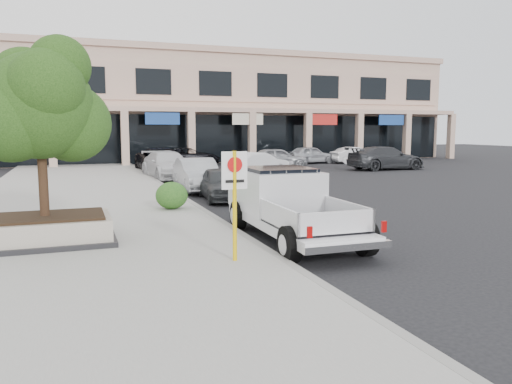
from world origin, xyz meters
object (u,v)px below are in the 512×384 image
at_px(pickup_truck, 294,206).
at_px(lot_car_c, 386,158).
at_px(curb_car_a, 222,184).
at_px(lot_car_b, 257,164).
at_px(curb_car_c, 168,165).
at_px(lot_car_e, 310,155).
at_px(planter, 46,230).
at_px(curb_car_b, 197,175).
at_px(lot_car_f, 355,155).
at_px(lot_car_d, 188,156).
at_px(planter_tree, 46,107).
at_px(curb_car_d, 161,160).
at_px(no_parking_sign, 235,191).
at_px(lot_car_a, 277,158).

height_order(pickup_truck, lot_car_c, pickup_truck).
distance_m(curb_car_a, lot_car_b, 10.35).
xyz_separation_m(curb_car_c, lot_car_b, (5.43, -0.28, -0.06)).
height_order(pickup_truck, lot_car_e, pickup_truck).
relative_size(planter, curb_car_c, 0.60).
distance_m(curb_car_b, lot_car_e, 19.06).
bearing_deg(curb_car_a, curb_car_c, 98.54).
bearing_deg(lot_car_f, lot_car_e, 76.44).
height_order(planter, lot_car_e, lot_car_e).
bearing_deg(curb_car_a, pickup_truck, -86.95).
relative_size(pickup_truck, lot_car_d, 1.17).
height_order(planter, planter_tree, planter_tree).
bearing_deg(lot_car_c, curb_car_c, 91.77).
bearing_deg(curb_car_c, lot_car_b, -8.05).
distance_m(pickup_truck, curb_car_c, 17.17).
distance_m(curb_car_d, lot_car_f, 16.69).
bearing_deg(lot_car_e, no_parking_sign, 141.76).
distance_m(planter, curb_car_d, 20.93).
distance_m(curb_car_d, lot_car_c, 15.45).
relative_size(no_parking_sign, curb_car_d, 0.40).
xyz_separation_m(curb_car_b, lot_car_a, (8.46, 10.69, -0.01)).
xyz_separation_m(curb_car_a, curb_car_d, (-0.20, 13.48, 0.14)).
bearing_deg(planter, lot_car_d, 70.29).
bearing_deg(no_parking_sign, lot_car_d, 79.47).
relative_size(planter, lot_car_b, 0.73).
xyz_separation_m(planter_tree, curb_car_c, (5.67, 15.77, -2.64)).
bearing_deg(lot_car_b, lot_car_f, -81.96).
height_order(planter_tree, pickup_truck, planter_tree).
relative_size(pickup_truck, lot_car_e, 1.38).
distance_m(planter_tree, pickup_truck, 6.52).
relative_size(pickup_truck, lot_car_f, 1.44).
height_order(lot_car_c, lot_car_e, lot_car_c).
xyz_separation_m(no_parking_sign, lot_car_b, (7.43, 18.74, -0.92)).
distance_m(curb_car_c, lot_car_b, 5.44).
bearing_deg(curb_car_b, planter, -120.15).
bearing_deg(curb_car_c, lot_car_a, 22.05).
bearing_deg(curb_car_c, no_parking_sign, -101.14).
xyz_separation_m(planter, curb_car_d, (6.11, 20.01, 0.33)).
relative_size(curb_car_a, curb_car_c, 0.73).
height_order(lot_car_a, lot_car_b, lot_car_a).
xyz_separation_m(curb_car_b, lot_car_b, (5.17, 5.93, -0.04)).
bearing_deg(planter_tree, curb_car_d, 73.24).
relative_size(curb_car_b, curb_car_c, 0.86).
distance_m(planter, lot_car_d, 27.01).
bearing_deg(lot_car_e, planter, 132.62).
bearing_deg(curb_car_b, curb_car_a, -83.70).
bearing_deg(curb_car_a, lot_car_f, 50.72).
bearing_deg(lot_car_f, curb_car_d, 100.16).
relative_size(lot_car_a, lot_car_f, 1.09).
xyz_separation_m(curb_car_d, lot_car_a, (8.41, 0.40, -0.05)).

